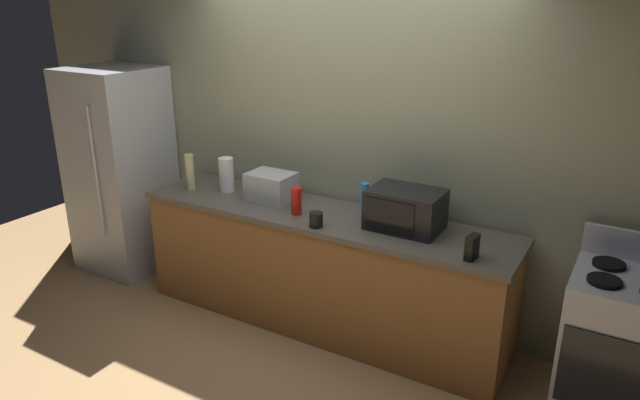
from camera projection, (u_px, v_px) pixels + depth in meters
name	position (u px, v px, depth m)	size (l,w,h in m)	color
ground_plane	(292.00, 348.00, 4.12)	(8.00, 8.00, 0.00)	#A87F51
back_wall	(348.00, 140.00, 4.32)	(6.40, 0.10, 2.70)	gray
counter_run	(320.00, 269.00, 4.30)	(2.84, 0.64, 0.90)	brown
refrigerator	(121.00, 171.00, 5.12)	(0.72, 0.73, 1.80)	#B7BABF
stove_range	(618.00, 348.00, 3.34)	(0.60, 0.61, 1.08)	#B7BABF
microwave	(405.00, 209.00, 3.84)	(0.48, 0.35, 0.27)	black
toaster_oven	(271.00, 186.00, 4.38)	(0.34, 0.26, 0.21)	#B7BABF
paper_towel_roll	(226.00, 175.00, 4.56)	(0.12, 0.12, 0.27)	white
cordless_phone	(472.00, 247.00, 3.41)	(0.05, 0.11, 0.15)	black
bottle_spray_cleaner	(365.00, 197.00, 4.14)	(0.06, 0.06, 0.21)	#338CE5
bottle_vinegar	(190.00, 172.00, 4.59)	(0.07, 0.07, 0.29)	beige
bottle_hot_sauce	(296.00, 201.00, 4.09)	(0.08, 0.08, 0.20)	red
mug_black	(316.00, 220.00, 3.89)	(0.09, 0.09, 0.10)	black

